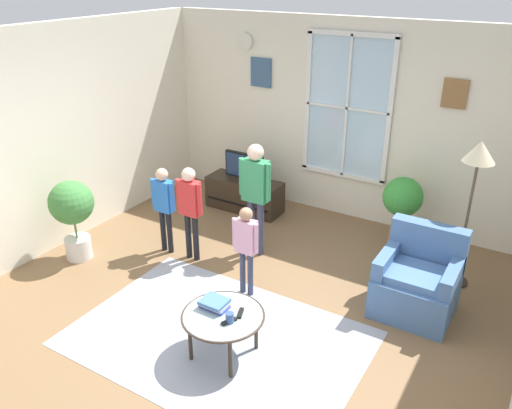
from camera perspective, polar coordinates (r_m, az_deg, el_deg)
ground_plane at (r=5.31m, az=-3.80°, el=-12.67°), size 5.83×6.39×0.02m
back_wall at (r=7.08m, az=9.75°, el=9.13°), size 5.23×0.17×2.65m
side_wall_left at (r=6.46m, az=-24.19°, el=5.61°), size 0.12×5.79×2.65m
area_rug at (r=5.09m, az=-4.25°, el=-14.46°), size 2.72×1.85×0.01m
tv_stand at (r=7.41m, az=-1.27°, el=1.11°), size 1.10×0.43×0.46m
television at (r=7.24m, az=-1.31°, el=4.27°), size 0.60×0.08×0.40m
armchair at (r=5.50m, az=17.36°, el=-8.15°), size 0.76×0.74×0.87m
coffee_table at (r=4.67m, az=-3.65°, el=-12.32°), size 0.75×0.75×0.44m
book_stack at (r=4.72m, az=-4.61°, el=-10.82°), size 0.25×0.20×0.08m
cup at (r=4.54m, az=-2.92°, el=-12.35°), size 0.07×0.07×0.10m
remote_near_books at (r=4.56m, az=-2.98°, el=-12.72°), size 0.10×0.14×0.02m
remote_near_cup at (r=4.65m, az=-1.73°, el=-11.86°), size 0.09×0.15×0.02m
person_red_shirt at (r=6.00m, az=-7.28°, el=0.13°), size 0.35×0.16×1.17m
person_green_shirt at (r=6.01m, az=-0.06°, el=1.92°), size 0.42×0.19×1.40m
person_pink_shirt at (r=5.34m, az=-1.09°, el=-4.08°), size 0.31×0.14×1.02m
person_blue_shirt at (r=6.23m, az=-10.12°, el=0.43°), size 0.33×0.15×1.09m
potted_plant_by_window at (r=6.56m, az=15.81°, el=0.39°), size 0.49×0.49×0.90m
potted_plant_corner at (r=6.37m, az=-19.58°, el=-0.53°), size 0.52×0.52×0.99m
floor_lamp at (r=5.68m, az=23.18°, el=3.84°), size 0.32×0.32×1.65m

